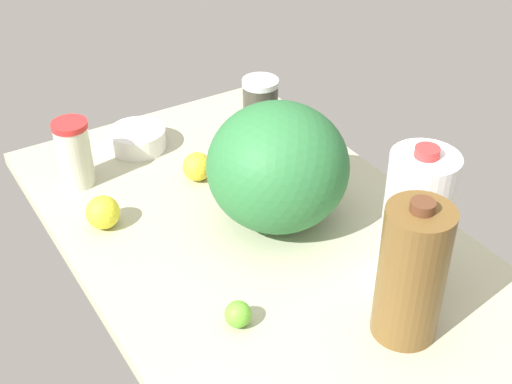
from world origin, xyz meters
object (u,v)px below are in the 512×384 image
shaker_bottle (260,117)px  lemon_far_back (197,167)px  chocolate_milk_jug (412,273)px  mixing_bowl (138,139)px  tumbler_cup (74,153)px  watermelon (278,167)px  milk_jug (417,218)px  lime_beside_bowl (238,314)px  lemon_loose (103,212)px

shaker_bottle → lemon_far_back: size_ratio=2.92×
chocolate_milk_jug → mixing_bowl: size_ratio=2.01×
tumbler_cup → shaker_bottle: (-11.10, -43.84, 1.93)cm
watermelon → milk_jug: milk_jug is taller
watermelon → lemon_far_back: size_ratio=4.37×
milk_jug → shaker_bottle: size_ratio=1.45×
tumbler_cup → milk_jug: (-65.55, -44.76, 5.71)cm
chocolate_milk_jug → shaker_bottle: 66.53cm
milk_jug → lemon_far_back: (52.11, 20.00, -10.46)cm
chocolate_milk_jug → shaker_bottle: (65.64, -10.28, -3.43)cm
tumbler_cup → lime_beside_bowl: bearing=-171.8°
watermelon → lemon_loose: size_ratio=4.08×
tumbler_cup → lemon_far_back: (-13.44, -24.76, -4.75)cm
mixing_bowl → lemon_far_back: lemon_far_back is taller
milk_jug → lemon_loose: size_ratio=3.97×
tumbler_cup → lemon_loose: bearing=176.6°
tumbler_cup → lemon_far_back: 28.57cm
tumbler_cup → lemon_loose: size_ratio=2.21×
watermelon → shaker_bottle: size_ratio=1.50×
mixing_bowl → lemon_loose: (-26.23, 19.69, 1.04)cm
shaker_bottle → lemon_far_back: shaker_bottle is taller
chocolate_milk_jug → shaker_bottle: chocolate_milk_jug is taller
mixing_bowl → shaker_bottle: size_ratio=0.71×
lemon_loose → mixing_bowl: bearing=-36.9°
lemon_far_back → tumbler_cup: bearing=61.5°
chocolate_milk_jug → lemon_loose: (57.62, 34.71, -9.87)cm
mixing_bowl → shaker_bottle: bearing=-125.7°
milk_jug → mixing_bowl: bearing=19.8°
watermelon → mixing_bowl: bearing=17.3°
lime_beside_bowl → shaker_bottle: bearing=-35.8°
watermelon → chocolate_milk_jug: bearing=-178.0°
lime_beside_bowl → lemon_far_back: lemon_far_back is taller
chocolate_milk_jug → mixing_bowl: (83.85, 15.01, -10.91)cm
lemon_loose → milk_jug: bearing=-135.3°
milk_jug → lemon_loose: 66.09cm
shaker_bottle → watermelon: bearing=155.5°
tumbler_cup → mixing_bowl: size_ratio=1.14×
tumbler_cup → shaker_bottle: 45.26cm
mixing_bowl → shaker_bottle: shaker_bottle is taller
mixing_bowl → milk_jug: 78.06cm
chocolate_milk_jug → milk_jug: size_ratio=0.98×
mixing_bowl → lemon_far_back: size_ratio=2.07×
shaker_bottle → lemon_loose: shaker_bottle is taller
chocolate_milk_jug → lemon_far_back: size_ratio=4.16×
chocolate_milk_jug → lemon_far_back: chocolate_milk_jug is taller
shaker_bottle → lemon_far_back: (-2.34, 19.08, -6.69)cm
watermelon → tumbler_cup: bearing=41.2°
mixing_bowl → watermelon: bearing=-162.7°
watermelon → shaker_bottle: 28.37cm
chocolate_milk_jug → milk_jug: 15.84cm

